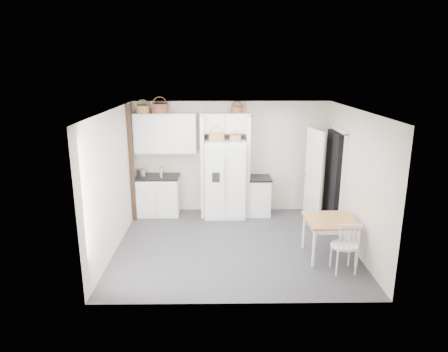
{
  "coord_description": "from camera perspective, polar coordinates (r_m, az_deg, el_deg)",
  "views": [
    {
      "loc": [
        -0.3,
        -7.13,
        3.34
      ],
      "look_at": [
        -0.19,
        0.4,
        1.28
      ],
      "focal_mm": 32.0,
      "sensor_mm": 36.0,
      "label": 1
    }
  ],
  "objects": [
    {
      "name": "wall_left",
      "position": [
        7.67,
        -15.5,
        -0.7
      ],
      "size": [
        0.0,
        4.0,
        4.0
      ],
      "primitive_type": "plane",
      "rotation": [
        1.57,
        0.0,
        1.57
      ],
      "color": "beige",
      "rests_on": "floor"
    },
    {
      "name": "counter_left",
      "position": [
        9.27,
        -9.54,
        -0.1
      ],
      "size": [
        1.0,
        0.65,
        0.04
      ],
      "primitive_type": "cube",
      "color": "black",
      "rests_on": "base_cab_left"
    },
    {
      "name": "dining_table",
      "position": [
        7.53,
        14.84,
        -8.55
      ],
      "size": [
        0.88,
        0.88,
        0.73
      ],
      "primitive_type": "cube",
      "rotation": [
        0.0,
        0.0,
        0.02
      ],
      "color": "#A56938",
      "rests_on": "floor"
    },
    {
      "name": "doorway_void",
      "position": [
        8.81,
        15.45,
        -0.51
      ],
      "size": [
        0.18,
        0.85,
        2.05
      ],
      "primitive_type": "cube",
      "color": "black",
      "rests_on": "floor"
    },
    {
      "name": "fridge_panel_right",
      "position": [
        9.13,
        3.37,
        1.38
      ],
      "size": [
        0.08,
        0.6,
        2.3
      ],
      "primitive_type": "cube",
      "color": "silver",
      "rests_on": "floor"
    },
    {
      "name": "cookbook_cream",
      "position": [
        9.15,
        -9.01,
        0.53
      ],
      "size": [
        0.06,
        0.15,
        0.21
      ],
      "primitive_type": "cube",
      "rotation": [
        0.0,
        0.0,
        0.24
      ],
      "color": "white",
      "rests_on": "counter_left"
    },
    {
      "name": "base_cab_left",
      "position": [
        9.4,
        -9.41,
        -2.85
      ],
      "size": [
        0.96,
        0.61,
        0.89
      ],
      "primitive_type": "cube",
      "color": "silver",
      "rests_on": "floor"
    },
    {
      "name": "door_slab",
      "position": [
        9.03,
        12.68,
        0.05
      ],
      "size": [
        0.21,
        0.79,
        2.05
      ],
      "primitive_type": "cube",
      "rotation": [
        0.0,
        0.0,
        -1.36
      ],
      "color": "white",
      "rests_on": "floor"
    },
    {
      "name": "wall_right",
      "position": [
        7.85,
        18.19,
        -0.56
      ],
      "size": [
        0.0,
        4.0,
        4.0
      ],
      "primitive_type": "plane",
      "rotation": [
        1.57,
        0.0,
        -1.57
      ],
      "color": "beige",
      "rests_on": "floor"
    },
    {
      "name": "trim_post",
      "position": [
        8.93,
        -13.07,
        1.68
      ],
      "size": [
        0.09,
        0.09,
        2.6
      ],
      "primitive_type": "cube",
      "color": "black",
      "rests_on": "floor"
    },
    {
      "name": "toaster",
      "position": [
        9.22,
        -11.85,
        0.42
      ],
      "size": [
        0.29,
        0.2,
        0.18
      ],
      "primitive_type": "cube",
      "rotation": [
        0.0,
        0.0,
        -0.19
      ],
      "color": "silver",
      "rests_on": "counter_left"
    },
    {
      "name": "cookbook_red",
      "position": [
        9.14,
        -9.02,
        0.55
      ],
      "size": [
        0.03,
        0.15,
        0.22
      ],
      "primitive_type": "cube",
      "rotation": [
        0.0,
        0.0,
        0.0
      ],
      "color": "#B02527",
      "rests_on": "counter_left"
    },
    {
      "name": "wall_back",
      "position": [
        9.36,
        1.05,
        2.71
      ],
      "size": [
        4.5,
        0.0,
        4.5
      ],
      "primitive_type": "plane",
      "rotation": [
        1.57,
        0.0,
        0.0
      ],
      "color": "beige",
      "rests_on": "floor"
    },
    {
      "name": "bridge_cabinet",
      "position": [
        9.05,
        0.15,
        7.57
      ],
      "size": [
        1.12,
        0.34,
        0.45
      ],
      "primitive_type": "cube",
      "color": "silver",
      "rests_on": "wall_back"
    },
    {
      "name": "base_cab_right",
      "position": [
        9.35,
        5.06,
        -2.93
      ],
      "size": [
        0.48,
        0.58,
        0.85
      ],
      "primitive_type": "cube",
      "color": "silver",
      "rests_on": "floor"
    },
    {
      "name": "basket_upper_b",
      "position": [
        9.1,
        -9.14,
        9.51
      ],
      "size": [
        0.35,
        0.35,
        0.21
      ],
      "primitive_type": "cylinder",
      "color": "#582E1F",
      "rests_on": "upper_cabinet"
    },
    {
      "name": "windsor_chair",
      "position": [
        7.04,
        16.81,
        -9.49
      ],
      "size": [
        0.48,
        0.44,
        0.93
      ],
      "primitive_type": "cube",
      "rotation": [
        0.0,
        0.0,
        0.05
      ],
      "color": "silver",
      "rests_on": "floor"
    },
    {
      "name": "refrigerator",
      "position": [
        9.09,
        0.17,
        -0.4
      ],
      "size": [
        0.91,
        0.73,
        1.76
      ],
      "primitive_type": "cube",
      "color": "white",
      "rests_on": "floor"
    },
    {
      "name": "basket_upper_a",
      "position": [
        9.17,
        -11.53,
        9.31
      ],
      "size": [
        0.3,
        0.3,
        0.17
      ],
      "primitive_type": "cylinder",
      "color": "olive",
      "rests_on": "upper_cabinet"
    },
    {
      "name": "basket_fridge_a",
      "position": [
        8.78,
        -1.08,
        5.54
      ],
      "size": [
        0.34,
        0.34,
        0.18
      ],
      "primitive_type": "cylinder",
      "color": "olive",
      "rests_on": "refrigerator"
    },
    {
      "name": "basket_bridge_b",
      "position": [
        9.02,
        1.87,
        9.46
      ],
      "size": [
        0.26,
        0.26,
        0.15
      ],
      "primitive_type": "cylinder",
      "color": "#582E1F",
      "rests_on": "bridge_cabinet"
    },
    {
      "name": "counter_right",
      "position": [
        9.22,
        5.12,
        -0.31
      ],
      "size": [
        0.52,
        0.62,
        0.04
      ],
      "primitive_type": "cube",
      "color": "black",
      "rests_on": "base_cab_right"
    },
    {
      "name": "fridge_panel_left",
      "position": [
        9.11,
        -3.05,
        1.36
      ],
      "size": [
        0.08,
        0.6,
        2.3
      ],
      "primitive_type": "cube",
      "color": "silver",
      "rests_on": "floor"
    },
    {
      "name": "basket_fridge_b",
      "position": [
        8.79,
        1.61,
        5.38
      ],
      "size": [
        0.25,
        0.25,
        0.13
      ],
      "primitive_type": "cylinder",
      "color": "olive",
      "rests_on": "refrigerator"
    },
    {
      "name": "ceiling",
      "position": [
        7.18,
        1.62,
        9.37
      ],
      "size": [
        4.5,
        4.5,
        0.0
      ],
      "primitive_type": "plane",
      "color": "white",
      "rests_on": "wall_back"
    },
    {
      "name": "upper_cabinet",
      "position": [
        9.16,
        -8.37,
        6.08
      ],
      "size": [
        1.4,
        0.34,
        0.9
      ],
      "primitive_type": "cube",
      "color": "silver",
      "rests_on": "wall_back"
    },
    {
      "name": "floor",
      "position": [
        7.88,
        1.47,
        -9.78
      ],
      "size": [
        4.5,
        4.5,
        0.0
      ],
      "primitive_type": "plane",
      "color": "#36353B",
      "rests_on": "ground"
    }
  ]
}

